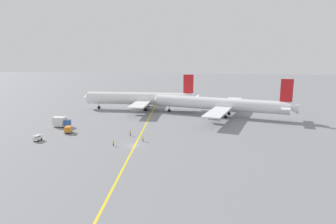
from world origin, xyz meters
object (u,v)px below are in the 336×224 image
object	(u,v)px
gse_baggage_cart_trailing	(38,138)
gse_catering_truck_tall	(61,122)
airliner_at_gate_left	(140,99)
ground_crew_marshaller_foreground	(113,143)
pushback_tug	(143,107)
ground_crew_ramp_agent_by_cones	(130,133)
airliner_being_pushed	(220,104)
ground_crew_wing_walker_right	(143,138)
gse_container_dolly_flat	(68,129)

from	to	relation	value
gse_baggage_cart_trailing	gse_catering_truck_tall	xyz separation A→B (m)	(-1.27, 16.64, 0.90)
airliner_at_gate_left	ground_crew_marshaller_foreground	size ratio (longest dim) A/B	34.02
airliner_at_gate_left	pushback_tug	xyz separation A→B (m)	(1.35, -0.77, -3.84)
ground_crew_marshaller_foreground	ground_crew_ramp_agent_by_cones	world-z (taller)	ground_crew_ramp_agent_by_cones
airliner_being_pushed	ground_crew_wing_walker_right	distance (m)	45.53
ground_crew_wing_walker_right	pushback_tug	bearing A→B (deg)	102.91
gse_container_dolly_flat	ground_crew_marshaller_foreground	distance (m)	21.63
airliner_at_gate_left	ground_crew_marshaller_foreground	bearing A→B (deg)	-84.58
ground_crew_wing_walker_right	airliner_being_pushed	bearing A→B (deg)	59.44
gse_catering_truck_tall	ground_crew_ramp_agent_by_cones	world-z (taller)	gse_catering_truck_tall
gse_catering_truck_tall	ground_crew_marshaller_foreground	world-z (taller)	gse_catering_truck_tall
ground_crew_ramp_agent_by_cones	ground_crew_wing_walker_right	world-z (taller)	ground_crew_wing_walker_right
gse_catering_truck_tall	gse_container_dolly_flat	bearing A→B (deg)	-49.59
gse_baggage_cart_trailing	ground_crew_marshaller_foreground	xyz separation A→B (m)	(23.49, -1.45, -0.05)
gse_baggage_cart_trailing	ground_crew_marshaller_foreground	bearing A→B (deg)	-3.54
airliner_at_gate_left	gse_baggage_cart_trailing	xyz separation A→B (m)	(-18.42, -51.97, -4.20)
airliner_being_pushed	gse_catering_truck_tall	distance (m)	61.02
gse_baggage_cart_trailing	gse_container_dolly_flat	xyz separation A→B (m)	(4.83, 9.47, 0.31)
airliner_being_pushed	gse_container_dolly_flat	xyz separation A→B (m)	(-48.83, -33.56, -3.72)
pushback_tug	ground_crew_marshaller_foreground	size ratio (longest dim) A/B	5.57
airliner_being_pushed	pushback_tug	bearing A→B (deg)	166.45
gse_baggage_cart_trailing	ground_crew_wing_walker_right	distance (m)	30.85
pushback_tug	ground_crew_ramp_agent_by_cones	distance (m)	42.21
airliner_at_gate_left	gse_catering_truck_tall	world-z (taller)	airliner_at_gate_left
gse_catering_truck_tall	ground_crew_wing_walker_right	distance (m)	34.30
airliner_being_pushed	ground_crew_wing_walker_right	xyz separation A→B (m)	(-23.06, -39.06, -3.98)
gse_baggage_cart_trailing	gse_catering_truck_tall	bearing A→B (deg)	94.37
pushback_tug	ground_crew_marshaller_foreground	bearing A→B (deg)	-85.96
gse_catering_truck_tall	ground_crew_marshaller_foreground	bearing A→B (deg)	-36.16
airliner_at_gate_left	airliner_being_pushed	xyz separation A→B (m)	(35.25, -8.94, -0.17)
gse_container_dolly_flat	gse_catering_truck_tall	bearing A→B (deg)	130.41
pushback_tug	gse_catering_truck_tall	size ratio (longest dim) A/B	1.47
gse_catering_truck_tall	ground_crew_ramp_agent_by_cones	bearing A→B (deg)	-15.30
ground_crew_wing_walker_right	ground_crew_marshaller_foreground	bearing A→B (deg)	-142.64
airliner_at_gate_left	pushback_tug	world-z (taller)	airliner_at_gate_left
ground_crew_ramp_agent_by_cones	airliner_being_pushed	bearing A→B (deg)	49.93
airliner_at_gate_left	gse_catering_truck_tall	bearing A→B (deg)	-119.13
gse_catering_truck_tall	ground_crew_marshaller_foreground	size ratio (longest dim) A/B	3.80
gse_baggage_cart_trailing	gse_container_dolly_flat	world-z (taller)	gse_container_dolly_flat
airliner_at_gate_left	ground_crew_wing_walker_right	bearing A→B (deg)	-75.76
gse_catering_truck_tall	gse_container_dolly_flat	size ratio (longest dim) A/B	1.61
airliner_at_gate_left	ground_crew_marshaller_foreground	world-z (taller)	airliner_at_gate_left
pushback_tug	ground_crew_wing_walker_right	distance (m)	48.45
pushback_tug	gse_baggage_cart_trailing	size ratio (longest dim) A/B	3.09
gse_container_dolly_flat	ground_crew_ramp_agent_by_cones	world-z (taller)	gse_container_dolly_flat
pushback_tug	ground_crew_ramp_agent_by_cones	bearing A→B (deg)	-82.42
gse_catering_truck_tall	airliner_being_pushed	bearing A→B (deg)	25.66
gse_container_dolly_flat	airliner_being_pushed	bearing A→B (deg)	34.50
airliner_at_gate_left	airliner_being_pushed	world-z (taller)	airliner_at_gate_left
airliner_at_gate_left	ground_crew_wing_walker_right	size ratio (longest dim) A/B	30.49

